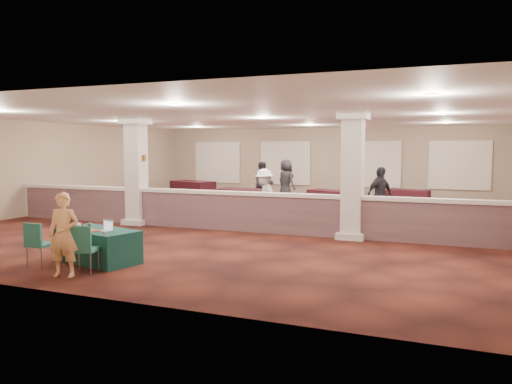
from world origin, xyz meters
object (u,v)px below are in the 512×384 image
at_px(far_table_front_center, 242,199).
at_px(far_table_back_right, 408,198).
at_px(woman, 64,235).
at_px(conf_chair_main, 82,245).
at_px(far_table_back_left, 193,190).
at_px(attendee_a, 263,185).
at_px(far_table_back_center, 329,198).
at_px(attendee_d, 286,181).
at_px(conf_chair_side, 38,241).
at_px(far_table_front_right, 347,214).
at_px(far_table_front_left, 141,197).
at_px(attendee_c, 380,195).
at_px(attendee_b, 264,196).
at_px(near_table, 98,246).

relative_size(far_table_front_center, far_table_back_right, 1.20).
bearing_deg(woman, conf_chair_main, 32.97).
xyz_separation_m(far_table_back_left, attendee_a, (4.09, -1.71, 0.47)).
relative_size(woman, far_table_back_center, 0.95).
bearing_deg(attendee_d, conf_chair_side, 117.97).
bearing_deg(far_table_back_left, far_table_front_center, -36.75).
height_order(far_table_front_right, far_table_back_center, far_table_front_right).
relative_size(conf_chair_side, far_table_front_left, 0.54).
distance_m(woman, attendee_c, 9.67).
relative_size(woman, far_table_back_left, 0.75).
distance_m(conf_chair_main, conf_chair_side, 1.21).
xyz_separation_m(far_table_back_center, attendee_b, (-0.71, -5.18, 0.51)).
xyz_separation_m(near_table, woman, (0.21, -1.15, 0.43)).
xyz_separation_m(attendee_a, attendee_b, (1.59, -4.00, -0.05)).
distance_m(far_table_back_right, attendee_d, 4.94).
bearing_deg(far_table_back_center, woman, -98.07).
bearing_deg(attendee_d, far_table_back_center, -161.92).
bearing_deg(attendee_a, woman, -128.92).
height_order(far_table_front_left, far_table_front_center, far_table_front_center).
height_order(far_table_back_right, attendee_b, attendee_b).
bearing_deg(attendee_d, woman, 122.53).
bearing_deg(attendee_c, attendee_d, 81.49).
xyz_separation_m(woman, far_table_front_left, (-5.50, 10.19, -0.43)).
bearing_deg(conf_chair_main, far_table_back_center, 64.64).
relative_size(near_table, conf_chair_main, 1.90).
bearing_deg(attendee_d, far_table_back_left, 30.92).
distance_m(woman, far_table_front_center, 10.24).
height_order(far_table_front_center, far_table_back_left, far_table_back_left).
xyz_separation_m(near_table, far_table_back_left, (-4.42, 11.75, 0.08)).
relative_size(conf_chair_main, far_table_front_center, 0.47).
bearing_deg(conf_chair_main, far_table_front_left, 101.75).
xyz_separation_m(woman, far_table_back_left, (-4.64, 12.90, -0.35)).
bearing_deg(far_table_back_center, conf_chair_side, -102.92).
distance_m(conf_chair_side, far_table_front_left, 10.80).
height_order(near_table, far_table_front_center, far_table_front_center).
bearing_deg(attendee_d, far_table_front_left, 58.22).
relative_size(far_table_front_right, attendee_b, 1.12).
bearing_deg(conf_chair_main, far_table_back_right, 53.64).
xyz_separation_m(conf_chair_main, far_table_front_center, (-1.20, 9.95, -0.15)).
bearing_deg(far_table_back_left, conf_chair_main, -69.10).
bearing_deg(attendee_c, far_table_back_center, 68.80).
relative_size(near_table, far_table_front_right, 0.92).
height_order(far_table_back_right, attendee_c, attendee_c).
xyz_separation_m(conf_chair_side, attendee_d, (0.82, 12.47, 0.40)).
height_order(conf_chair_side, woman, woman).
xyz_separation_m(far_table_back_left, attendee_d, (4.46, -0.06, 0.50)).
height_order(far_table_back_left, far_table_back_right, far_table_back_left).
bearing_deg(attendee_a, far_table_front_right, -84.15).
distance_m(conf_chair_side, far_table_back_center, 12.31).
relative_size(conf_chair_main, attendee_b, 0.54).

